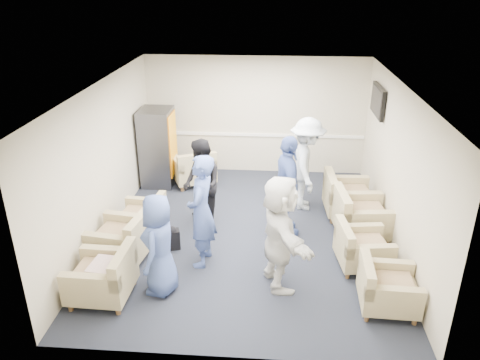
# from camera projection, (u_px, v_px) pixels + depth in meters

# --- Properties ---
(floor) EXTENTS (6.00, 6.00, 0.00)m
(floor) POSITION_uv_depth(u_px,v_px,m) (247.00, 234.00, 8.50)
(floor) COLOR black
(floor) RESTS_ON ground
(ceiling) EXTENTS (6.00, 6.00, 0.00)m
(ceiling) POSITION_uv_depth(u_px,v_px,m) (249.00, 86.00, 7.40)
(ceiling) COLOR silver
(ceiling) RESTS_ON back_wall
(back_wall) EXTENTS (5.00, 0.02, 2.70)m
(back_wall) POSITION_uv_depth(u_px,v_px,m) (256.00, 116.00, 10.69)
(back_wall) COLOR beige
(back_wall) RESTS_ON floor
(front_wall) EXTENTS (5.00, 0.02, 2.70)m
(front_wall) POSITION_uv_depth(u_px,v_px,m) (232.00, 265.00, 5.21)
(front_wall) COLOR beige
(front_wall) RESTS_ON floor
(left_wall) EXTENTS (0.02, 6.00, 2.70)m
(left_wall) POSITION_uv_depth(u_px,v_px,m) (105.00, 161.00, 8.12)
(left_wall) COLOR beige
(left_wall) RESTS_ON floor
(right_wall) EXTENTS (0.02, 6.00, 2.70)m
(right_wall) POSITION_uv_depth(u_px,v_px,m) (398.00, 169.00, 7.78)
(right_wall) COLOR beige
(right_wall) RESTS_ON floor
(chair_rail) EXTENTS (4.98, 0.04, 0.06)m
(chair_rail) POSITION_uv_depth(u_px,v_px,m) (255.00, 135.00, 10.85)
(chair_rail) COLOR white
(chair_rail) RESTS_ON back_wall
(tv) EXTENTS (0.10, 1.00, 0.58)m
(tv) POSITION_uv_depth(u_px,v_px,m) (378.00, 101.00, 9.14)
(tv) COLOR black
(tv) RESTS_ON right_wall
(armchair_left_near) EXTENTS (0.87, 0.87, 0.68)m
(armchair_left_near) POSITION_uv_depth(u_px,v_px,m) (105.00, 278.00, 6.70)
(armchair_left_near) COLOR tan
(armchair_left_near) RESTS_ON floor
(armchair_left_mid) EXTENTS (1.00, 1.00, 0.70)m
(armchair_left_mid) POSITION_uv_depth(u_px,v_px,m) (124.00, 240.00, 7.61)
(armchair_left_mid) COLOR tan
(armchair_left_mid) RESTS_ON floor
(armchair_left_far) EXTENTS (0.83, 0.83, 0.61)m
(armchair_left_far) POSITION_uv_depth(u_px,v_px,m) (143.00, 219.00, 8.37)
(armchair_left_far) COLOR tan
(armchair_left_far) RESTS_ON floor
(armchair_right_near) EXTENTS (0.81, 0.81, 0.62)m
(armchair_right_near) POSITION_uv_depth(u_px,v_px,m) (385.00, 289.00, 6.50)
(armchair_right_near) COLOR tan
(armchair_right_near) RESTS_ON floor
(armchair_right_midnear) EXTENTS (0.88, 0.88, 0.63)m
(armchair_right_midnear) POSITION_uv_depth(u_px,v_px,m) (360.00, 249.00, 7.44)
(armchair_right_midnear) COLOR tan
(armchair_right_midnear) RESTS_ON floor
(armchair_right_midfar) EXTENTS (1.00, 1.00, 0.73)m
(armchair_right_midfar) POSITION_uv_depth(u_px,v_px,m) (358.00, 217.00, 8.31)
(armchair_right_midfar) COLOR tan
(armchair_right_midfar) RESTS_ON floor
(armchair_right_far) EXTENTS (0.93, 0.93, 0.71)m
(armchair_right_far) POSITION_uv_depth(u_px,v_px,m) (346.00, 198.00, 9.05)
(armchair_right_far) COLOR tan
(armchair_right_far) RESTS_ON floor
(armchair_corner) EXTENTS (1.14, 1.14, 0.69)m
(armchair_corner) POSITION_uv_depth(u_px,v_px,m) (194.00, 169.00, 10.38)
(armchair_corner) COLOR tan
(armchair_corner) RESTS_ON floor
(vending_machine) EXTENTS (0.69, 0.81, 1.70)m
(vending_machine) POSITION_uv_depth(u_px,v_px,m) (158.00, 147.00, 10.22)
(vending_machine) COLOR #4D4E55
(vending_machine) RESTS_ON floor
(backpack) EXTENTS (0.29, 0.24, 0.42)m
(backpack) POSITION_uv_depth(u_px,v_px,m) (172.00, 237.00, 7.96)
(backpack) COLOR black
(backpack) RESTS_ON floor
(pillow) EXTENTS (0.39, 0.48, 0.13)m
(pillow) POSITION_uv_depth(u_px,v_px,m) (103.00, 267.00, 6.63)
(pillow) COLOR beige
(pillow) RESTS_ON armchair_left_near
(person_front_left) EXTENTS (0.58, 0.81, 1.55)m
(person_front_left) POSITION_uv_depth(u_px,v_px,m) (159.00, 245.00, 6.69)
(person_front_left) COLOR #41579C
(person_front_left) RESTS_ON floor
(person_mid_left) EXTENTS (0.51, 0.72, 1.86)m
(person_mid_left) POSITION_uv_depth(u_px,v_px,m) (201.00, 211.00, 7.29)
(person_mid_left) COLOR #41579C
(person_mid_left) RESTS_ON floor
(person_back_left) EXTENTS (0.94, 1.01, 1.66)m
(person_back_left) POSITION_uv_depth(u_px,v_px,m) (202.00, 184.00, 8.49)
(person_back_left) COLOR black
(person_back_left) RESTS_ON floor
(person_back_right) EXTENTS (0.70, 1.20, 1.85)m
(person_back_right) POSITION_uv_depth(u_px,v_px,m) (307.00, 164.00, 9.11)
(person_back_right) COLOR white
(person_back_right) RESTS_ON floor
(person_mid_right) EXTENTS (0.65, 1.15, 1.84)m
(person_mid_right) POSITION_uv_depth(u_px,v_px,m) (287.00, 186.00, 8.18)
(person_mid_right) COLOR #41579C
(person_mid_right) RESTS_ON floor
(person_front_right) EXTENTS (0.94, 1.73, 1.78)m
(person_front_right) POSITION_uv_depth(u_px,v_px,m) (280.00, 233.00, 6.78)
(person_front_right) COLOR silver
(person_front_right) RESTS_ON floor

